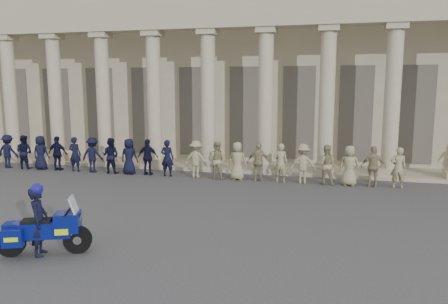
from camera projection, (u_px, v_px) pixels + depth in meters
ground at (175, 226)px, 12.10m from camera, size 90.00×90.00×0.00m
building at (261, 74)px, 25.57m from camera, size 40.00×12.50×9.00m
officer_rank at (159, 158)px, 18.71m from camera, size 19.77×0.60×1.57m
motorcycle at (45, 230)px, 9.97m from camera, size 2.00×1.23×1.35m
rider at (39, 219)px, 9.91m from camera, size 0.57×0.68×1.69m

